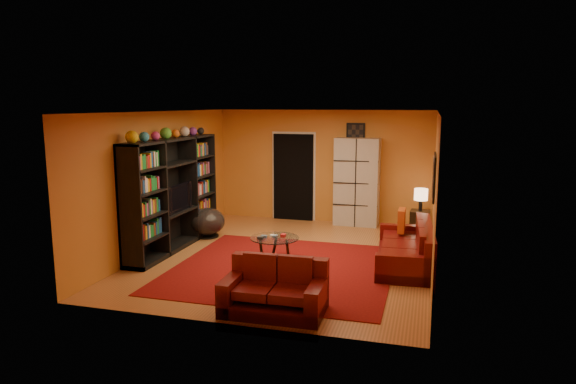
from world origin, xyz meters
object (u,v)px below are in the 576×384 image
(bowl_chair, at_px, (207,222))
(coffee_table, at_px, (275,240))
(tv, at_px, (175,197))
(side_table, at_px, (420,222))
(entertainment_unit, at_px, (173,194))
(storage_cabinet, at_px, (357,182))
(loveseat, at_px, (275,290))
(sofa, at_px, (410,249))
(table_lamp, at_px, (421,195))

(bowl_chair, bearing_deg, coffee_table, -33.72)
(tv, height_order, bowl_chair, tv)
(side_table, bearing_deg, entertainment_unit, -152.43)
(bowl_chair, bearing_deg, storage_cabinet, 34.14)
(tv, distance_m, side_table, 5.12)
(tv, bearing_deg, loveseat, -131.54)
(tv, relative_size, loveseat, 0.68)
(sofa, bearing_deg, bowl_chair, 165.84)
(coffee_table, distance_m, bowl_chair, 2.23)
(sofa, relative_size, table_lamp, 4.81)
(loveseat, relative_size, side_table, 2.71)
(table_lamp, bearing_deg, side_table, 180.00)
(tv, distance_m, coffee_table, 2.19)
(side_table, bearing_deg, tv, -152.06)
(storage_cabinet, bearing_deg, sofa, -62.22)
(entertainment_unit, relative_size, bowl_chair, 4.00)
(loveseat, height_order, storage_cabinet, storage_cabinet)
(storage_cabinet, relative_size, table_lamp, 4.21)
(entertainment_unit, bearing_deg, loveseat, -41.15)
(entertainment_unit, height_order, table_lamp, entertainment_unit)
(storage_cabinet, height_order, bowl_chair, storage_cabinet)
(sofa, distance_m, coffee_table, 2.33)
(entertainment_unit, xyz_separation_m, table_lamp, (4.53, 2.36, -0.22))
(entertainment_unit, distance_m, loveseat, 3.76)
(bowl_chair, bearing_deg, loveseat, -52.92)
(tv, xyz_separation_m, bowl_chair, (0.23, 0.89, -0.66))
(coffee_table, bearing_deg, table_lamp, 48.55)
(table_lamp, bearing_deg, coffee_table, -131.45)
(storage_cabinet, height_order, side_table, storage_cabinet)
(entertainment_unit, distance_m, storage_cabinet, 4.18)
(entertainment_unit, bearing_deg, sofa, 1.22)
(bowl_chair, relative_size, table_lamp, 1.59)
(bowl_chair, relative_size, side_table, 1.50)
(sofa, xyz_separation_m, storage_cabinet, (-1.31, 2.71, 0.71))
(loveseat, relative_size, storage_cabinet, 0.68)
(loveseat, distance_m, storage_cabinet, 5.28)
(tv, height_order, table_lamp, tv)
(coffee_table, bearing_deg, side_table, 48.55)
(entertainment_unit, distance_m, side_table, 5.17)
(tv, height_order, storage_cabinet, storage_cabinet)
(storage_cabinet, distance_m, bowl_chair, 3.48)
(tv, xyz_separation_m, side_table, (4.47, 2.37, -0.73))
(sofa, height_order, bowl_chair, sofa)
(coffee_table, relative_size, bowl_chair, 1.14)
(sofa, height_order, coffee_table, sofa)
(coffee_table, relative_size, table_lamp, 1.81)
(side_table, relative_size, table_lamp, 1.06)
(tv, height_order, coffee_table, tv)
(coffee_table, xyz_separation_m, bowl_chair, (-1.85, 1.24, -0.06))
(tv, xyz_separation_m, storage_cabinet, (3.05, 2.81, 0.01))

